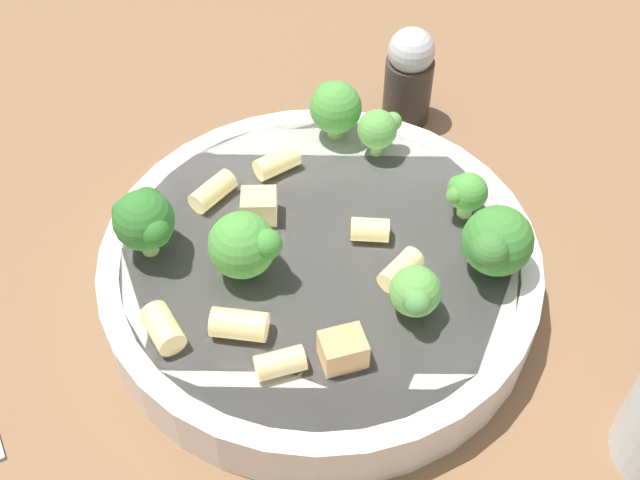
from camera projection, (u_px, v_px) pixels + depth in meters
name	position (u px, v px, depth m)	size (l,w,h in m)	color
ground_plane	(320.00, 289.00, 0.50)	(2.00, 2.00, 0.00)	brown
pasta_bowl	(320.00, 268.00, 0.48)	(0.26, 0.26, 0.04)	silver
broccoli_floret_0	(466.00, 192.00, 0.48)	(0.02, 0.02, 0.03)	#93B766
broccoli_floret_1	(496.00, 243.00, 0.44)	(0.05, 0.04, 0.04)	#84AD60
broccoli_floret_2	(335.00, 106.00, 0.52)	(0.03, 0.03, 0.04)	#9EC175
broccoli_floret_3	(144.00, 220.00, 0.45)	(0.04, 0.04, 0.04)	#9EC175
broccoli_floret_4	(378.00, 129.00, 0.51)	(0.03, 0.03, 0.03)	#84AD60
broccoli_floret_5	(415.00, 293.00, 0.43)	(0.03, 0.03, 0.03)	#84AD60
broccoli_floret_6	(244.00, 245.00, 0.44)	(0.04, 0.04, 0.04)	#9EC175
rigatoni_0	(280.00, 363.00, 0.41)	(0.01, 0.01, 0.03)	#E0C67F
rigatoni_1	(239.00, 325.00, 0.42)	(0.02, 0.02, 0.03)	#E0C67F
rigatoni_2	(399.00, 274.00, 0.45)	(0.01, 0.01, 0.03)	#E0C67F
rigatoni_3	(370.00, 230.00, 0.47)	(0.01, 0.01, 0.02)	#E0C67F
rigatoni_4	(213.00, 191.00, 0.49)	(0.01, 0.01, 0.03)	#E0C67F
rigatoni_5	(277.00, 163.00, 0.51)	(0.01, 0.01, 0.03)	#E0C67F
rigatoni_6	(163.00, 328.00, 0.42)	(0.02, 0.02, 0.03)	#E0C67F
chicken_chunk_0	(343.00, 350.00, 0.41)	(0.02, 0.02, 0.02)	tan
chicken_chunk_1	(259.00, 206.00, 0.48)	(0.02, 0.02, 0.02)	tan
pepper_shaker	(409.00, 76.00, 0.58)	(0.04, 0.04, 0.08)	#332D28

